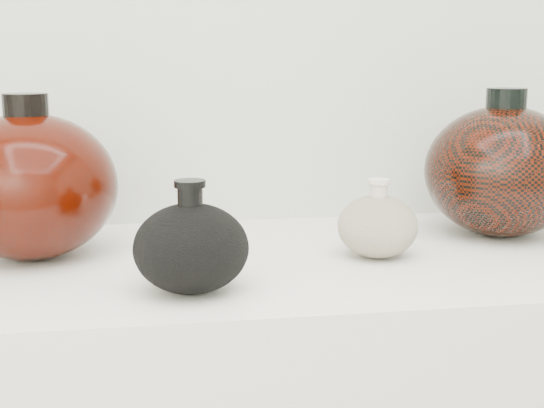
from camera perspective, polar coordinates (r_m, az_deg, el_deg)
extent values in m
cube|color=silver|center=(1.06, 0.77, -4.76)|extent=(1.20, 0.50, 0.03)
ellipsoid|color=black|center=(0.90, -6.11, -3.33)|extent=(0.18, 0.18, 0.11)
cylinder|color=black|center=(0.88, -6.19, 0.52)|extent=(0.04, 0.04, 0.03)
cylinder|color=black|center=(0.88, -6.21, 1.54)|extent=(0.05, 0.05, 0.01)
ellipsoid|color=beige|center=(1.06, 7.95, -1.68)|extent=(0.14, 0.14, 0.09)
cylinder|color=beige|center=(1.05, 8.02, 0.98)|extent=(0.03, 0.03, 0.03)
cylinder|color=beige|center=(1.05, 8.04, 1.69)|extent=(0.04, 0.04, 0.01)
ellipsoid|color=black|center=(1.09, -17.73, 1.25)|extent=(0.31, 0.31, 0.20)
cylinder|color=black|center=(1.07, -18.06, 6.92)|extent=(0.08, 0.08, 0.04)
ellipsoid|color=black|center=(1.22, 16.94, 2.37)|extent=(0.24, 0.24, 0.20)
cylinder|color=black|center=(1.21, 17.23, 7.44)|extent=(0.06, 0.06, 0.04)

